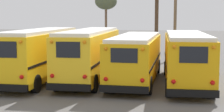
# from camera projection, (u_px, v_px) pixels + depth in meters

# --- Properties ---
(ground_plane) EXTENTS (160.00, 160.00, 0.00)m
(ground_plane) POSITION_uv_depth(u_px,v_px,m) (112.00, 81.00, 22.06)
(ground_plane) COLOR #5B5956
(school_bus_0) EXTENTS (2.54, 9.89, 3.32)m
(school_bus_0) POSITION_uv_depth(u_px,v_px,m) (40.00, 53.00, 22.22)
(school_bus_0) COLOR yellow
(school_bus_0) RESTS_ON ground
(school_bus_1) EXTENTS (2.60, 10.62, 3.29)m
(school_bus_1) POSITION_uv_depth(u_px,v_px,m) (90.00, 52.00, 22.68)
(school_bus_1) COLOR yellow
(school_bus_1) RESTS_ON ground
(school_bus_2) EXTENTS (2.77, 9.92, 2.99)m
(school_bus_2) POSITION_uv_depth(u_px,v_px,m) (136.00, 56.00, 21.84)
(school_bus_2) COLOR #EAAA0F
(school_bus_2) RESTS_ON ground
(school_bus_3) EXTENTS (2.81, 9.63, 3.16)m
(school_bus_3) POSITION_uv_depth(u_px,v_px,m) (186.00, 57.00, 20.89)
(school_bus_3) COLOR #E5A00C
(school_bus_3) RESTS_ON ground
(utility_pole) EXTENTS (1.80, 0.29, 8.07)m
(utility_pole) POSITION_uv_depth(u_px,v_px,m) (175.00, 16.00, 32.74)
(utility_pole) COLOR brown
(utility_pole) RESTS_ON ground
(bare_tree_0) EXTENTS (2.61, 2.61, 6.90)m
(bare_tree_0) POSITION_uv_depth(u_px,v_px,m) (106.00, 2.00, 40.53)
(bare_tree_0) COLOR brown
(bare_tree_0) RESTS_ON ground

